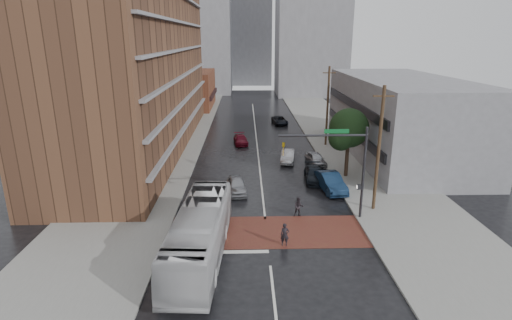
{
  "coord_description": "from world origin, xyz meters",
  "views": [
    {
      "loc": [
        -1.43,
        -25.33,
        13.39
      ],
      "look_at": [
        -0.6,
        6.64,
        3.5
      ],
      "focal_mm": 28.0,
      "sensor_mm": 36.0,
      "label": 1
    }
  ],
  "objects_px": {
    "transit_bus": "(200,233)",
    "car_parked_near": "(330,182)",
    "car_travel_a": "(237,185)",
    "car_parked_far": "(316,159)",
    "car_travel_b": "(288,156)",
    "pedestrian_b": "(299,207)",
    "pedestrian_a": "(285,235)",
    "suv_travel": "(280,120)",
    "car_parked_mid": "(315,174)",
    "car_travel_c": "(241,140)"
  },
  "relations": [
    {
      "from": "pedestrian_a",
      "to": "suv_travel",
      "type": "bearing_deg",
      "value": 86.78
    },
    {
      "from": "car_travel_a",
      "to": "car_travel_b",
      "type": "relative_size",
      "value": 1.0
    },
    {
      "from": "transit_bus",
      "to": "car_parked_near",
      "type": "distance_m",
      "value": 15.41
    },
    {
      "from": "transit_bus",
      "to": "car_travel_c",
      "type": "height_order",
      "value": "transit_bus"
    },
    {
      "from": "car_travel_b",
      "to": "car_parked_near",
      "type": "bearing_deg",
      "value": -62.51
    },
    {
      "from": "pedestrian_a",
      "to": "transit_bus",
      "type": "bearing_deg",
      "value": -165.56
    },
    {
      "from": "car_travel_b",
      "to": "suv_travel",
      "type": "bearing_deg",
      "value": 96.61
    },
    {
      "from": "suv_travel",
      "to": "car_parked_far",
      "type": "bearing_deg",
      "value": -92.04
    },
    {
      "from": "car_parked_far",
      "to": "car_parked_mid",
      "type": "bearing_deg",
      "value": -110.06
    },
    {
      "from": "transit_bus",
      "to": "car_parked_far",
      "type": "bearing_deg",
      "value": 64.2
    },
    {
      "from": "suv_travel",
      "to": "car_parked_near",
      "type": "relative_size",
      "value": 0.91
    },
    {
      "from": "car_travel_c",
      "to": "car_parked_mid",
      "type": "xyz_separation_m",
      "value": [
        7.32,
        -14.12,
        0.07
      ]
    },
    {
      "from": "transit_bus",
      "to": "car_parked_mid",
      "type": "xyz_separation_m",
      "value": [
        9.55,
        13.8,
        -1.0
      ]
    },
    {
      "from": "suv_travel",
      "to": "car_parked_mid",
      "type": "xyz_separation_m",
      "value": [
        1.21,
        -26.3,
        0.04
      ]
    },
    {
      "from": "car_parked_near",
      "to": "car_parked_mid",
      "type": "distance_m",
      "value": 2.78
    },
    {
      "from": "pedestrian_b",
      "to": "car_travel_b",
      "type": "distance_m",
      "value": 14.21
    },
    {
      "from": "car_parked_near",
      "to": "car_parked_far",
      "type": "xyz_separation_m",
      "value": [
        -0.03,
        7.59,
        -0.14
      ]
    },
    {
      "from": "car_travel_a",
      "to": "car_parked_near",
      "type": "bearing_deg",
      "value": -3.83
    },
    {
      "from": "car_parked_near",
      "to": "car_parked_far",
      "type": "height_order",
      "value": "car_parked_near"
    },
    {
      "from": "car_travel_b",
      "to": "car_parked_near",
      "type": "xyz_separation_m",
      "value": [
        2.97,
        -8.79,
        0.14
      ]
    },
    {
      "from": "car_travel_c",
      "to": "car_travel_a",
      "type": "bearing_deg",
      "value": -97.49
    },
    {
      "from": "pedestrian_b",
      "to": "car_travel_a",
      "type": "relative_size",
      "value": 0.39
    },
    {
      "from": "car_travel_b",
      "to": "suv_travel",
      "type": "distance_m",
      "value": 20.13
    },
    {
      "from": "car_parked_mid",
      "to": "car_parked_far",
      "type": "xyz_separation_m",
      "value": [
        0.96,
        5.0,
        0.01
      ]
    },
    {
      "from": "car_travel_b",
      "to": "car_parked_far",
      "type": "xyz_separation_m",
      "value": [
        2.94,
        -1.19,
        0.0
      ]
    },
    {
      "from": "pedestrian_b",
      "to": "car_parked_far",
      "type": "distance_m",
      "value": 13.47
    },
    {
      "from": "car_travel_a",
      "to": "car_travel_b",
      "type": "bearing_deg",
      "value": 52.69
    },
    {
      "from": "transit_bus",
      "to": "car_travel_a",
      "type": "distance_m",
      "value": 11.1
    },
    {
      "from": "car_travel_b",
      "to": "suv_travel",
      "type": "height_order",
      "value": "car_travel_b"
    },
    {
      "from": "transit_bus",
      "to": "pedestrian_a",
      "type": "bearing_deg",
      "value": 16.82
    },
    {
      "from": "car_travel_b",
      "to": "transit_bus",
      "type": "bearing_deg",
      "value": -101.94
    },
    {
      "from": "car_travel_c",
      "to": "car_parked_mid",
      "type": "height_order",
      "value": "car_parked_mid"
    },
    {
      "from": "transit_bus",
      "to": "car_parked_mid",
      "type": "height_order",
      "value": "transit_bus"
    },
    {
      "from": "pedestrian_a",
      "to": "car_travel_a",
      "type": "bearing_deg",
      "value": 110.63
    },
    {
      "from": "car_parked_near",
      "to": "car_parked_mid",
      "type": "relative_size",
      "value": 1.08
    },
    {
      "from": "pedestrian_b",
      "to": "car_parked_near",
      "type": "bearing_deg",
      "value": 57.3
    },
    {
      "from": "car_travel_c",
      "to": "car_parked_far",
      "type": "bearing_deg",
      "value": -54.68
    },
    {
      "from": "pedestrian_b",
      "to": "car_travel_c",
      "type": "xyz_separation_m",
      "value": [
        -4.73,
        22.13,
        -0.2
      ]
    },
    {
      "from": "car_travel_a",
      "to": "car_parked_far",
      "type": "relative_size",
      "value": 1.03
    },
    {
      "from": "car_parked_mid",
      "to": "car_parked_far",
      "type": "relative_size",
      "value": 1.16
    },
    {
      "from": "suv_travel",
      "to": "pedestrian_a",
      "type": "bearing_deg",
      "value": -102.1
    },
    {
      "from": "car_travel_b",
      "to": "car_parked_near",
      "type": "distance_m",
      "value": 9.28
    },
    {
      "from": "suv_travel",
      "to": "car_travel_c",
      "type": "bearing_deg",
      "value": -124.5
    },
    {
      "from": "car_travel_a",
      "to": "car_parked_mid",
      "type": "distance_m",
      "value": 8.05
    },
    {
      "from": "transit_bus",
      "to": "car_travel_b",
      "type": "xyz_separation_m",
      "value": [
        7.57,
        19.99,
        -0.99
      ]
    },
    {
      "from": "car_travel_a",
      "to": "car_parked_near",
      "type": "distance_m",
      "value": 8.5
    },
    {
      "from": "car_parked_mid",
      "to": "car_travel_c",
      "type": "bearing_deg",
      "value": 120.73
    },
    {
      "from": "car_travel_a",
      "to": "suv_travel",
      "type": "xyz_separation_m",
      "value": [
        6.29,
        29.24,
        -0.07
      ]
    },
    {
      "from": "car_travel_a",
      "to": "car_travel_c",
      "type": "bearing_deg",
      "value": 83.25
    },
    {
      "from": "pedestrian_b",
      "to": "car_parked_far",
      "type": "bearing_deg",
      "value": 75.54
    }
  ]
}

